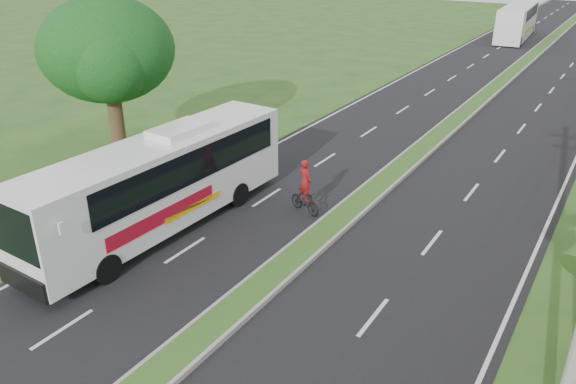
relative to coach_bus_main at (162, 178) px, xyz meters
The scene contains 9 objects.
ground 8.13m from the coach_bus_main, 48.71° to the right, with size 180.00×180.00×0.00m, color #2B521E.
road_asphalt 15.14m from the coach_bus_main, 69.74° to the left, with size 14.00×160.00×0.02m, color black.
median_strip 15.13m from the coach_bus_main, 69.74° to the left, with size 1.20×160.00×0.18m.
lane_edge_left 14.30m from the coach_bus_main, 96.09° to the left, with size 0.12×160.00×0.01m, color silver.
lane_edge_right 18.54m from the coach_bus_main, 49.80° to the left, with size 0.12×160.00×0.01m, color silver.
shade_tree 8.59m from the coach_bus_main, 149.34° to the left, with size 6.30×6.00×7.54m.
coach_bus_main is the anchor object (origin of this frame).
coach_bus_far 50.02m from the coach_bus_main, 87.92° to the left, with size 3.22×11.62×3.34m.
motorcyclist 5.40m from the coach_bus_main, 45.36° to the left, with size 1.64×0.91×2.20m.
Camera 1 is at (8.31, -7.22, 9.83)m, focal length 35.00 mm.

